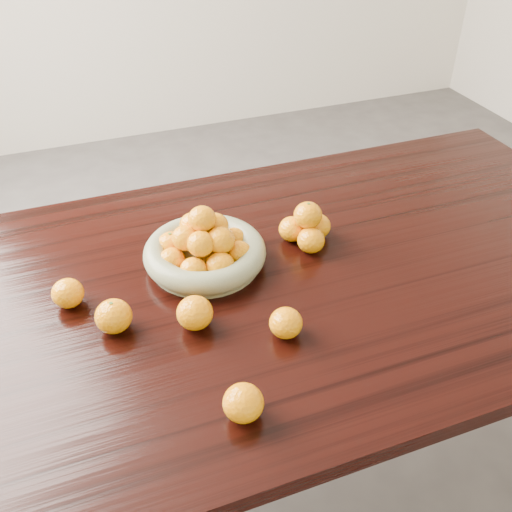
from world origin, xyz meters
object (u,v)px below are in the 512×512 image
object	(u,v)px
dining_table	(260,306)
orange_pyramid	(307,227)
loose_orange_0	(114,316)
fruit_bowl	(205,249)

from	to	relation	value
dining_table	orange_pyramid	distance (m)	0.23
dining_table	loose_orange_0	size ratio (longest dim) A/B	26.24
loose_orange_0	orange_pyramid	bearing A→B (deg)	16.18
dining_table	fruit_bowl	xyz separation A→B (m)	(-0.10, 0.09, 0.13)
dining_table	fruit_bowl	world-z (taller)	fruit_bowl
dining_table	fruit_bowl	distance (m)	0.19
fruit_bowl	orange_pyramid	size ratio (longest dim) A/B	2.19
fruit_bowl	orange_pyramid	bearing A→B (deg)	-0.83
dining_table	orange_pyramid	size ratio (longest dim) A/B	15.15
dining_table	fruit_bowl	bearing A→B (deg)	137.94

